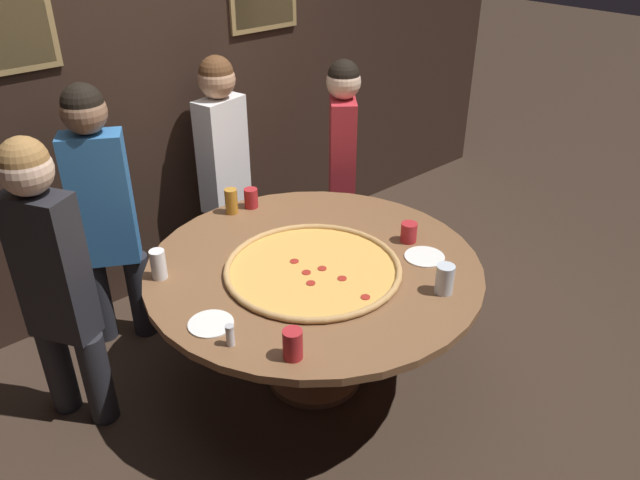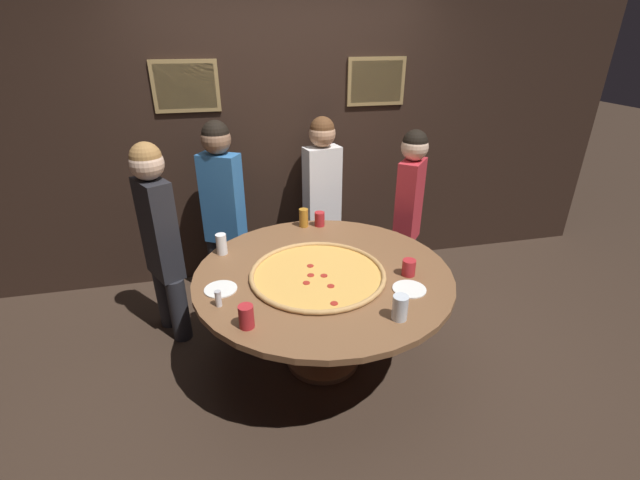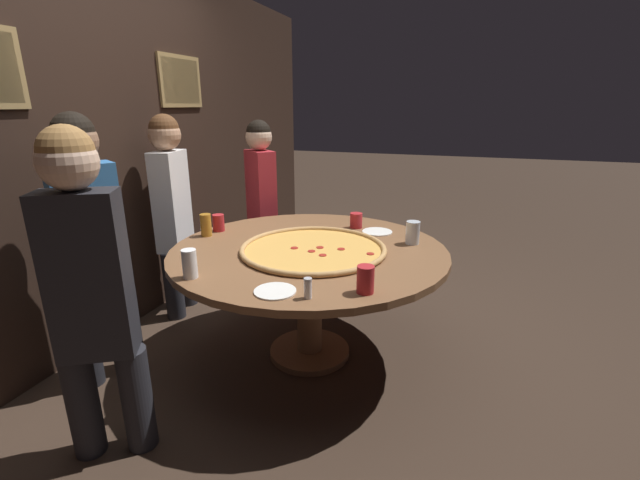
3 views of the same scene
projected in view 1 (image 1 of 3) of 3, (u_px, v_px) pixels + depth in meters
ground_plane at (315, 376)px, 3.48m from camera, size 24.00×24.00×0.00m
back_wall at (157, 90)px, 3.76m from camera, size 6.40×0.08×2.60m
dining_table at (314, 284)px, 3.17m from camera, size 1.68×1.68×0.74m
giant_pizza at (313, 268)px, 3.05m from camera, size 0.87×0.87×0.03m
drink_cup_far_right at (409, 232)px, 3.28m from camera, size 0.09×0.09×0.11m
drink_cup_beside_pizza at (231, 201)px, 3.55m from camera, size 0.07×0.07×0.15m
drink_cup_by_shaker at (445, 279)px, 2.86m from camera, size 0.09×0.09×0.14m
drink_cup_near_left at (158, 264)px, 2.96m from camera, size 0.07×0.07×0.15m
drink_cup_far_left at (293, 344)px, 2.47m from camera, size 0.08×0.08×0.13m
drink_cup_centre_back at (251, 198)px, 3.62m from camera, size 0.08×0.08×0.12m
white_plate_near_front at (211, 324)px, 2.68m from camera, size 0.20×0.20×0.01m
white_plate_left_side at (424, 257)px, 3.16m from camera, size 0.20×0.20×0.01m
condiment_shaker at (230, 335)px, 2.54m from camera, size 0.04×0.04×0.10m
diner_side_right at (342, 156)px, 4.10m from camera, size 0.33×0.36×1.46m
diner_far_left at (102, 205)px, 3.37m from camera, size 0.40×0.31×1.54m
diner_centre_back at (223, 159)px, 3.97m from camera, size 0.40×0.23×1.51m
diner_far_right at (52, 273)px, 2.82m from camera, size 0.30×0.39×1.51m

